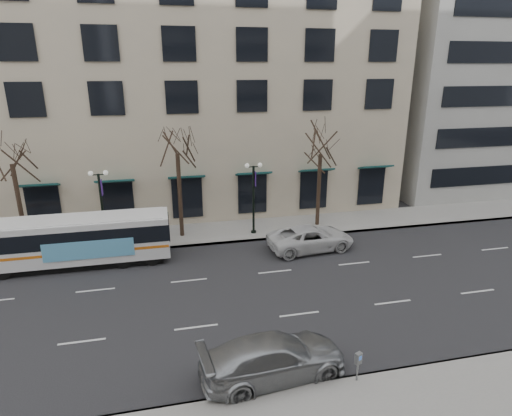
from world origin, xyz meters
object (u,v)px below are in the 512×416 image
object	(u,v)px
lamp_post_right	(254,195)
pay_station	(358,361)
lamp_post_left	(102,205)
city_bus	(77,240)
silver_car	(274,358)
tree_far_left	(9,149)
tree_far_right	(321,141)
tree_far_mid	(177,139)
white_pickup	(311,238)

from	to	relation	value
lamp_post_right	pay_station	size ratio (longest dim) A/B	4.29
lamp_post_left	city_bus	bearing A→B (deg)	-118.86
silver_car	lamp_post_right	bearing A→B (deg)	-15.57
tree_far_left	tree_far_right	bearing A→B (deg)	0.00
lamp_post_left	silver_car	bearing A→B (deg)	-62.01
tree_far_left	tree_far_mid	xyz separation A→B (m)	(10.00, 0.00, 0.21)
tree_far_mid	silver_car	bearing A→B (deg)	-79.94
white_pickup	city_bus	bearing A→B (deg)	81.15
tree_far_mid	lamp_post_left	world-z (taller)	tree_far_mid
tree_far_mid	white_pickup	world-z (taller)	tree_far_mid
pay_station	city_bus	bearing A→B (deg)	107.70
lamp_post_right	city_bus	xyz separation A→B (m)	(-11.32, -2.40, -1.31)
tree_far_right	silver_car	size ratio (longest dim) A/B	1.40
tree_far_left	white_pickup	bearing A→B (deg)	-12.10
tree_far_right	pay_station	size ratio (longest dim) A/B	6.63
tree_far_right	lamp_post_left	size ratio (longest dim) A/B	1.55
tree_far_left	tree_far_right	size ratio (longest dim) A/B	1.03
tree_far_mid	city_bus	distance (m)	8.76
pay_station	tree_far_mid	bearing A→B (deg)	84.62
pay_station	white_pickup	bearing A→B (deg)	53.90
white_pickup	tree_far_left	bearing A→B (deg)	72.54
pay_station	lamp_post_right	bearing A→B (deg)	67.65
lamp_post_left	silver_car	world-z (taller)	lamp_post_left
tree_far_left	tree_far_mid	size ratio (longest dim) A/B	0.98
silver_car	pay_station	bearing A→B (deg)	-116.59
tree_far_left	lamp_post_left	distance (m)	6.29
lamp_post_left	pay_station	xyz separation A→B (m)	(10.64, -15.50, -1.91)
tree_far_mid	silver_car	size ratio (longest dim) A/B	1.49
lamp_post_right	pay_station	bearing A→B (deg)	-87.65
tree_far_right	lamp_post_left	bearing A→B (deg)	-177.71
silver_car	white_pickup	world-z (taller)	silver_car
silver_car	tree_far_right	bearing A→B (deg)	-32.39
city_bus	white_pickup	size ratio (longest dim) A/B	1.95
tree_far_mid	city_bus	xyz separation A→B (m)	(-6.32, -3.00, -5.27)
silver_car	white_pickup	size ratio (longest dim) A/B	1.02
lamp_post_right	city_bus	bearing A→B (deg)	-168.02
lamp_post_left	pay_station	bearing A→B (deg)	-55.55
tree_far_left	tree_far_right	xyz separation A→B (m)	(20.00, 0.00, -0.28)
city_bus	lamp_post_right	bearing A→B (deg)	12.00
tree_far_mid	lamp_post_right	size ratio (longest dim) A/B	1.64
tree_far_right	lamp_post_right	xyz separation A→B (m)	(-4.99, -0.60, -3.48)
pay_station	tree_far_right	bearing A→B (deg)	50.16
tree_far_right	pay_station	bearing A→B (deg)	-105.14
city_bus	tree_far_right	bearing A→B (deg)	10.44
tree_far_right	silver_car	bearing A→B (deg)	-116.07
city_bus	white_pickup	distance (m)	14.48
tree_far_right	lamp_post_right	bearing A→B (deg)	-173.15
silver_car	white_pickup	distance (m)	12.38
tree_far_left	white_pickup	world-z (taller)	tree_far_left
city_bus	pay_station	world-z (taller)	city_bus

